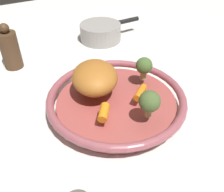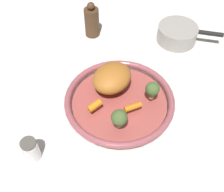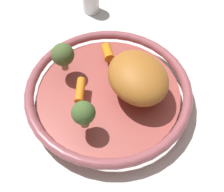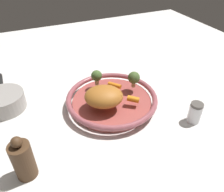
% 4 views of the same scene
% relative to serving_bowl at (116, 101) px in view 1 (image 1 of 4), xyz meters
% --- Properties ---
extents(ground_plane, '(1.89, 1.89, 0.00)m').
position_rel_serving_bowl_xyz_m(ground_plane, '(0.00, 0.00, -0.02)').
color(ground_plane, silver).
extents(serving_bowl, '(0.33, 0.33, 0.04)m').
position_rel_serving_bowl_xyz_m(serving_bowl, '(0.00, 0.00, 0.00)').
color(serving_bowl, '#A84C47').
rests_on(serving_bowl, ground_plane).
extents(roast_chicken_piece, '(0.15, 0.16, 0.06)m').
position_rel_serving_bowl_xyz_m(roast_chicken_piece, '(0.03, -0.04, 0.05)').
color(roast_chicken_piece, '#B16827').
rests_on(roast_chicken_piece, serving_bowl).
extents(baby_carrot_center, '(0.05, 0.04, 0.02)m').
position_rel_serving_bowl_xyz_m(baby_carrot_center, '(-0.05, 0.03, 0.03)').
color(baby_carrot_center, orange).
rests_on(baby_carrot_center, serving_bowl).
extents(baby_carrot_back, '(0.04, 0.05, 0.02)m').
position_rel_serving_bowl_xyz_m(baby_carrot_back, '(0.06, 0.05, 0.03)').
color(baby_carrot_back, orange).
rests_on(baby_carrot_back, serving_bowl).
extents(broccoli_floret_edge, '(0.04, 0.04, 0.06)m').
position_rel_serving_bowl_xyz_m(broccoli_floret_edge, '(-0.09, -0.02, 0.06)').
color(broccoli_floret_edge, tan).
rests_on(broccoli_floret_edge, serving_bowl).
extents(broccoli_floret_small, '(0.04, 0.04, 0.06)m').
position_rel_serving_bowl_xyz_m(broccoli_floret_small, '(-0.02, 0.10, 0.06)').
color(broccoli_floret_small, tan).
rests_on(broccoli_floret_small, serving_bowl).
extents(pepper_mill, '(0.05, 0.05, 0.14)m').
position_rel_serving_bowl_xyz_m(pepper_mill, '(0.17, -0.32, 0.04)').
color(pepper_mill, '#4C331E').
rests_on(pepper_mill, ground_plane).
extents(saucepan, '(0.23, 0.15, 0.06)m').
position_rel_serving_bowl_xyz_m(saucepan, '(-0.14, -0.36, 0.01)').
color(saucepan, '#9E9993').
rests_on(saucepan, ground_plane).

